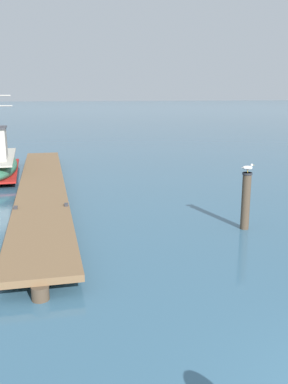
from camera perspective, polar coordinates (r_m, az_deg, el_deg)
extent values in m
cube|color=brown|center=(17.73, -13.57, 0.83)|extent=(1.99, 18.51, 0.16)
cylinder|color=#4C3D2D|center=(9.00, -13.80, -13.07)|extent=(0.36, 0.36, 0.29)
cylinder|color=#4C3D2D|center=(13.31, -13.62, -4.30)|extent=(0.36, 0.36, 0.29)
cylinder|color=#4C3D2D|center=(17.78, -13.53, 0.12)|extent=(0.36, 0.36, 0.29)
cylinder|color=#4C3D2D|center=(22.31, -13.47, 2.76)|extent=(0.36, 0.36, 0.29)
cylinder|color=#4C3D2D|center=(26.87, -13.44, 4.50)|extent=(0.36, 0.36, 0.29)
cube|color=#333338|center=(14.14, -16.91, -2.01)|extent=(0.12, 0.20, 0.08)
cube|color=#333338|center=(14.11, -10.42, -1.68)|extent=(0.12, 0.20, 0.08)
cylinder|color=#4C3D2D|center=(13.14, 13.54, -1.20)|extent=(0.26, 0.26, 1.76)
cylinder|color=#28282D|center=(12.96, 13.74, 2.43)|extent=(0.30, 0.30, 0.06)
cylinder|color=gold|center=(12.98, 13.73, 2.74)|extent=(0.01, 0.01, 0.07)
cylinder|color=gold|center=(12.93, 13.78, 2.70)|extent=(0.01, 0.01, 0.07)
ellipsoid|color=white|center=(12.93, 13.78, 3.17)|extent=(0.30, 0.18, 0.13)
ellipsoid|color=silver|center=(12.98, 13.65, 3.26)|extent=(0.24, 0.08, 0.09)
ellipsoid|color=#383838|center=(12.95, 13.18, 3.24)|extent=(0.07, 0.04, 0.04)
ellipsoid|color=silver|center=(12.88, 13.75, 3.17)|extent=(0.24, 0.08, 0.09)
ellipsoid|color=#383838|center=(12.86, 13.27, 3.16)|extent=(0.07, 0.04, 0.04)
cone|color=white|center=(12.90, 13.13, 3.18)|extent=(0.09, 0.09, 0.07)
sphere|color=white|center=(12.95, 14.30, 3.53)|extent=(0.08, 0.08, 0.08)
cone|color=gold|center=(12.96, 14.52, 3.51)|extent=(0.05, 0.03, 0.02)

